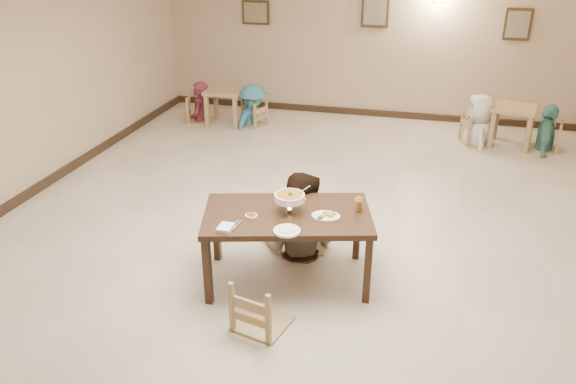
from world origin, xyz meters
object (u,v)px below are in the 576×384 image
(curry_warmer, at_px, (290,198))
(bg_table_right, at_px, (514,114))
(bg_diner_c, at_px, (482,94))
(bg_chair_rl, at_px, (479,115))
(bg_diner_a, at_px, (198,82))
(chair_near, at_px, (262,281))
(bg_chair_lr, at_px, (252,102))
(drink_glass, at_px, (359,205))
(main_diner, at_px, (299,173))
(bg_chair_ll, at_px, (199,97))
(bg_table_left, at_px, (225,96))
(main_table, at_px, (287,220))
(bg_diner_b, at_px, (252,84))
(chair_far, at_px, (304,204))
(bg_diner_d, at_px, (552,104))
(bg_chair_rr, at_px, (548,123))

(curry_warmer, bearing_deg, bg_table_right, 61.40)
(bg_table_right, relative_size, bg_diner_c, 0.47)
(bg_chair_rl, xyz_separation_m, bg_diner_a, (-5.08, -0.06, 0.28))
(chair_near, relative_size, bg_chair_lr, 1.09)
(drink_glass, bearing_deg, main_diner, 148.98)
(chair_near, relative_size, bg_chair_ll, 1.00)
(bg_diner_a, bearing_deg, bg_table_left, 79.89)
(bg_table_left, relative_size, bg_chair_rl, 0.71)
(chair_near, height_order, bg_chair_rl, bg_chair_rl)
(main_diner, distance_m, bg_diner_c, 4.74)
(bg_table_left, xyz_separation_m, bg_chair_rl, (4.56, 0.06, -0.04))
(bg_table_left, bearing_deg, bg_table_right, 0.85)
(main_table, relative_size, drink_glass, 12.18)
(bg_diner_b, xyz_separation_m, bg_diner_c, (4.03, 0.03, 0.08))
(chair_near, xyz_separation_m, bg_chair_ll, (-2.93, 5.60, -0.00))
(drink_glass, height_order, bg_diner_b, bg_diner_b)
(chair_far, bearing_deg, main_diner, -119.08)
(bg_table_right, bearing_deg, curry_warmer, -118.60)
(bg_diner_b, relative_size, bg_diner_c, 0.91)
(chair_near, xyz_separation_m, bg_diner_c, (2.15, 5.66, 0.37))
(bg_table_left, distance_m, bg_chair_lr, 0.53)
(main_diner, height_order, bg_chair_rl, main_diner)
(main_table, distance_m, bg_diner_d, 5.79)
(bg_table_left, bearing_deg, drink_glass, -55.77)
(main_table, distance_m, bg_table_right, 5.56)
(main_table, xyz_separation_m, bg_diner_d, (3.21, 4.82, 0.08))
(chair_far, height_order, bg_chair_rr, chair_far)
(curry_warmer, xyz_separation_m, bg_chair_lr, (-1.93, 4.82, -0.49))
(bg_table_right, xyz_separation_m, bg_chair_ll, (-5.63, -0.07, -0.07))
(drink_glass, height_order, bg_chair_ll, bg_chair_ll)
(main_diner, height_order, bg_diner_a, main_diner)
(bg_chair_ll, bearing_deg, main_diner, -162.74)
(bg_chair_ll, bearing_deg, bg_chair_rr, -107.86)
(bg_chair_ll, distance_m, bg_diner_a, 0.29)
(bg_diner_d, bearing_deg, main_diner, 150.74)
(chair_far, distance_m, bg_table_left, 4.74)
(main_diner, relative_size, bg_chair_lr, 2.10)
(drink_glass, bearing_deg, bg_chair_lr, 119.30)
(main_diner, relative_size, curry_warmer, 5.55)
(bg_table_right, relative_size, bg_diner_d, 0.53)
(main_diner, bearing_deg, bg_diner_a, -49.37)
(curry_warmer, xyz_separation_m, bg_table_right, (2.65, 4.85, -0.39))
(bg_diner_c, bearing_deg, main_diner, -39.72)
(bg_table_right, bearing_deg, bg_chair_lr, -179.51)
(bg_diner_a, bearing_deg, curry_warmer, 22.29)
(chair_near, xyz_separation_m, bg_diner_d, (3.25, 5.61, 0.29))
(bg_table_right, relative_size, bg_diner_b, 0.52)
(chair_near, bearing_deg, drink_glass, -111.08)
(curry_warmer, xyz_separation_m, bg_chair_rr, (3.19, 4.79, -0.48))
(bg_table_left, xyz_separation_m, bg_chair_rr, (5.65, 0.01, -0.07))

